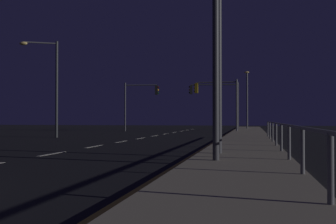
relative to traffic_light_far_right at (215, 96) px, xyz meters
name	(u,v)px	position (x,y,z in m)	size (l,w,h in m)	color
ground_plane	(124,141)	(-3.40, -20.74, -3.72)	(112.00, 112.00, 0.00)	black
sidewalk_right	(246,141)	(3.41, -20.74, -3.65)	(2.93, 77.00, 0.14)	gray
lane_markings_center	(140,138)	(-3.40, -17.24, -3.71)	(0.14, 50.00, 0.01)	silver
lane_edge_line	(221,138)	(1.70, -15.74, -3.71)	(0.14, 53.00, 0.01)	gold
traffic_light_far_right	(215,96)	(0.00, 0.00, 0.00)	(5.18, 0.94, 4.97)	#38383D
traffic_light_far_center	(140,97)	(-7.55, -2.28, -0.20)	(3.60, 0.56, 5.01)	#38383D
traffic_light_mid_left	(217,95)	(0.53, -4.60, -0.16)	(4.11, 0.35, 4.81)	#4C4C51
street_lamp_far_end	(247,94)	(3.21, 5.72, 0.49)	(0.56, 1.93, 6.70)	#4C4C51
street_lamp_median	(50,78)	(-9.72, -17.42, 0.33)	(2.28, 1.28, 6.57)	#2D3033
street_lamp_mid_block	(215,13)	(2.69, -31.47, 0.53)	(0.61, 1.55, 6.84)	#38383D
street_lamp_across_street	(208,21)	(2.27, -29.30, 0.83)	(2.35, 1.05, 7.26)	#38383D
barrier_fence	(281,130)	(4.73, -28.07, -2.84)	(0.09, 24.43, 0.98)	#59595E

